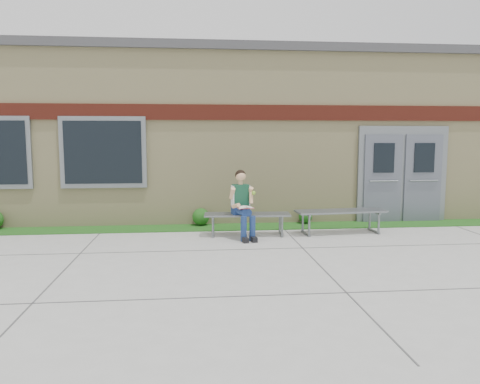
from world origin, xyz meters
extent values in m
plane|color=#9E9E99|center=(0.00, 0.00, 0.00)|extent=(80.00, 80.00, 0.00)
cube|color=#204713|center=(0.00, 2.60, 0.01)|extent=(16.00, 0.80, 0.02)
cube|color=beige|center=(0.00, 6.00, 2.00)|extent=(16.00, 6.00, 4.00)
cube|color=#3F3F42|center=(0.00, 6.00, 4.10)|extent=(16.20, 6.20, 0.20)
cube|color=maroon|center=(0.00, 2.97, 2.60)|extent=(16.00, 0.06, 0.35)
cube|color=slate|center=(-3.00, 2.96, 1.70)|extent=(1.90, 0.08, 1.60)
cube|color=black|center=(-3.00, 2.92, 1.70)|extent=(1.70, 0.04, 1.40)
cube|color=slate|center=(4.00, 2.96, 1.15)|extent=(2.20, 0.08, 2.30)
cube|color=#545965|center=(3.50, 2.91, 1.05)|extent=(0.92, 0.06, 2.10)
cube|color=#545965|center=(4.50, 2.91, 1.05)|extent=(0.92, 0.06, 2.10)
cube|color=slate|center=(0.11, 1.73, 0.44)|extent=(1.80, 0.60, 0.03)
cube|color=slate|center=(-0.60, 1.73, 0.20)|extent=(0.07, 0.49, 0.40)
cube|color=slate|center=(0.82, 1.73, 0.20)|extent=(0.07, 0.49, 0.40)
cube|color=slate|center=(2.11, 1.73, 0.48)|extent=(1.96, 0.69, 0.04)
cube|color=slate|center=(1.34, 1.73, 0.22)|extent=(0.09, 0.54, 0.44)
cube|color=slate|center=(2.87, 1.73, 0.22)|extent=(0.09, 0.54, 0.44)
cube|color=navy|center=(-0.04, 1.68, 0.54)|extent=(0.38, 0.29, 0.16)
cube|color=#103D27|center=(-0.04, 1.66, 0.85)|extent=(0.35, 0.25, 0.46)
sphere|color=#E4AD7D|center=(-0.04, 1.65, 1.25)|extent=(0.24, 0.24, 0.21)
sphere|color=black|center=(-0.04, 1.67, 1.27)|extent=(0.25, 0.25, 0.22)
cylinder|color=navy|center=(-0.09, 1.40, 0.56)|extent=(0.22, 0.44, 0.15)
cylinder|color=navy|center=(0.09, 1.44, 0.56)|extent=(0.22, 0.44, 0.15)
cylinder|color=navy|center=(-0.03, 1.17, 0.25)|extent=(0.12, 0.12, 0.50)
cylinder|color=navy|center=(0.15, 1.20, 0.25)|extent=(0.12, 0.12, 0.50)
cube|color=black|center=(-0.01, 1.10, 0.05)|extent=(0.14, 0.27, 0.10)
cube|color=black|center=(0.16, 1.13, 0.05)|extent=(0.14, 0.27, 0.10)
cylinder|color=#E4AD7D|center=(-0.21, 1.56, 0.91)|extent=(0.13, 0.23, 0.26)
cylinder|color=#E4AD7D|center=(0.16, 1.63, 0.91)|extent=(0.13, 0.23, 0.26)
cube|color=white|center=(0.02, 1.30, 0.66)|extent=(0.34, 0.27, 0.01)
cube|color=#B4434B|center=(0.02, 1.30, 0.65)|extent=(0.34, 0.28, 0.01)
sphere|color=#80B730|center=(0.21, 1.50, 0.92)|extent=(0.08, 0.08, 0.08)
sphere|color=#204713|center=(-0.84, 2.85, 0.22)|extent=(0.39, 0.39, 0.39)
sphere|color=#204713|center=(1.62, 2.85, 0.18)|extent=(0.32, 0.32, 0.32)
camera|label=1|loc=(-1.00, -7.80, 2.05)|focal=35.00mm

